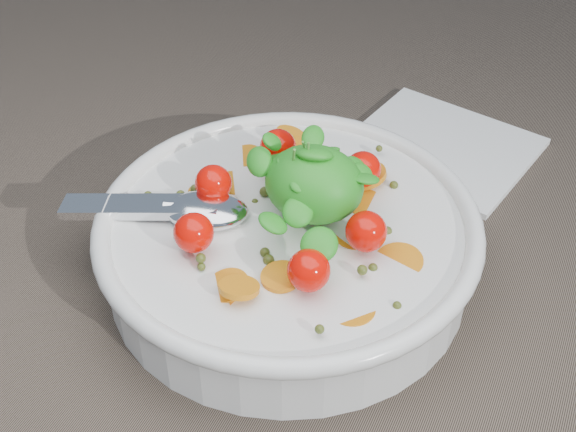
% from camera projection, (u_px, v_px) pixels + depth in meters
% --- Properties ---
extents(ground, '(6.00, 6.00, 0.00)m').
position_uv_depth(ground, '(307.00, 259.00, 0.55)').
color(ground, brown).
rests_on(ground, ground).
extents(bowl, '(0.27, 0.25, 0.11)m').
position_uv_depth(bowl, '(288.00, 241.00, 0.52)').
color(bowl, white).
rests_on(bowl, ground).
extents(napkin, '(0.16, 0.15, 0.01)m').
position_uv_depth(napkin, '(441.00, 147.00, 0.65)').
color(napkin, white).
rests_on(napkin, ground).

